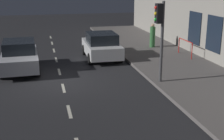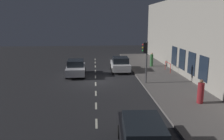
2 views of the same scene
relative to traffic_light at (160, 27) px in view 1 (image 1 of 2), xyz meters
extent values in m
plane|color=#232326|center=(-4.23, 1.49, -2.65)|extent=(60.00, 60.00, 0.00)
cube|color=#5B5654|center=(2.02, 1.49, -2.57)|extent=(4.50, 32.00, 0.15)
cube|color=#192333|center=(4.24, 2.61, -0.91)|extent=(0.04, 1.51, 1.98)
cube|color=#192333|center=(4.24, 4.83, -0.91)|extent=(0.04, 1.51, 1.98)
cube|color=beige|center=(-4.23, -2.11, -2.65)|extent=(0.12, 1.20, 0.01)
cube|color=beige|center=(-4.23, 0.49, -2.65)|extent=(0.12, 1.20, 0.01)
cube|color=beige|center=(-4.23, 3.09, -2.65)|extent=(0.12, 1.20, 0.01)
cube|color=beige|center=(-4.23, 5.69, -2.65)|extent=(0.12, 1.20, 0.01)
cube|color=beige|center=(-4.23, 8.29, -2.65)|extent=(0.12, 1.20, 0.01)
cube|color=beige|center=(-4.23, 10.89, -2.65)|extent=(0.12, 1.20, 0.01)
cube|color=beige|center=(-4.23, 13.49, -2.65)|extent=(0.12, 1.20, 0.01)
cylinder|color=#424244|center=(0.12, 0.00, -0.71)|extent=(0.13, 0.13, 3.59)
cube|color=black|center=(-0.08, 0.00, 0.57)|extent=(0.26, 0.32, 0.84)
sphere|color=red|center=(-0.22, 0.00, 0.82)|extent=(0.15, 0.15, 0.15)
sphere|color=gold|center=(-0.22, 0.00, 0.57)|extent=(0.15, 0.15, 0.15)
sphere|color=green|center=(-0.22, 0.00, 0.32)|extent=(0.15, 0.15, 0.15)
cube|color=#B7B7BC|center=(-6.18, 3.75, -2.02)|extent=(1.94, 4.00, 0.70)
cube|color=black|center=(-6.19, 3.91, -1.37)|extent=(1.66, 2.10, 0.60)
cylinder|color=black|center=(-5.30, 2.56, -2.33)|extent=(0.24, 0.65, 0.64)
cylinder|color=black|center=(-6.98, 2.50, -2.33)|extent=(0.24, 0.65, 0.64)
cylinder|color=black|center=(-5.39, 5.00, -2.33)|extent=(0.24, 0.65, 0.64)
cylinder|color=black|center=(-7.07, 4.95, -2.33)|extent=(0.24, 0.65, 0.64)
cube|color=silver|center=(-1.52, 5.40, -2.02)|extent=(1.90, 3.86, 0.70)
cube|color=black|center=(-1.52, 5.24, -1.37)|extent=(1.66, 2.01, 0.60)
cylinder|color=black|center=(-2.38, 6.60, -2.33)|extent=(0.23, 0.64, 0.64)
cylinder|color=black|center=(-0.64, 6.58, -2.33)|extent=(0.23, 0.64, 0.64)
cylinder|color=black|center=(-2.41, 4.21, -2.33)|extent=(0.23, 0.64, 0.64)
cylinder|color=black|center=(-0.66, 4.20, -2.33)|extent=(0.23, 0.64, 0.64)
cylinder|color=#336B38|center=(2.40, 7.19, -1.80)|extent=(0.50, 0.50, 1.39)
sphere|color=tan|center=(2.40, 7.19, -0.99)|extent=(0.23, 0.23, 0.23)
cube|color=tan|center=(2.47, 7.28, -0.99)|extent=(0.08, 0.07, 0.06)
cylinder|color=red|center=(3.43, 3.42, -2.02)|extent=(0.05, 0.05, 0.95)
cylinder|color=red|center=(3.43, 5.16, -2.02)|extent=(0.05, 0.05, 0.95)
cylinder|color=red|center=(3.43, 4.29, -1.55)|extent=(0.05, 1.74, 0.05)
camera|label=1|loc=(-5.09, -12.54, 1.94)|focal=49.63mm
camera|label=2|loc=(-4.25, -18.67, 2.78)|focal=36.36mm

